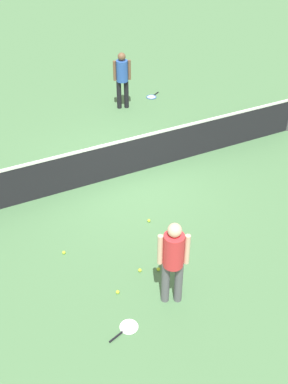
% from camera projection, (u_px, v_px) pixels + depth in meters
% --- Properties ---
extents(ground_plane, '(40.00, 40.00, 0.00)m').
position_uv_depth(ground_plane, '(124.00, 175.00, 11.27)').
color(ground_plane, '#4C7A4C').
extents(court_net, '(10.09, 0.09, 1.07)m').
position_uv_depth(court_net, '(124.00, 157.00, 10.98)').
color(court_net, '#4C4C51').
rests_on(court_net, ground_plane).
extents(player_near_side, '(0.51, 0.45, 1.70)m').
position_uv_depth(player_near_side, '(173.00, 257.00, 7.54)').
color(player_near_side, '#595960').
rests_on(player_near_side, ground_plane).
extents(player_far_side, '(0.52, 0.43, 1.70)m').
position_uv_depth(player_far_side, '(122.00, 76.00, 13.66)').
color(player_far_side, black).
rests_on(player_far_side, ground_plane).
extents(tennis_racket_near_player, '(0.61, 0.40, 0.03)m').
position_uv_depth(tennis_racket_near_player, '(128.00, 328.00, 7.63)').
color(tennis_racket_near_player, white).
rests_on(tennis_racket_near_player, ground_plane).
extents(tennis_racket_far_player, '(0.59, 0.45, 0.03)m').
position_uv_depth(tennis_racket_far_player, '(152.00, 97.00, 14.85)').
color(tennis_racket_far_player, blue).
rests_on(tennis_racket_far_player, ground_plane).
extents(tennis_ball_by_net, '(0.07, 0.07, 0.07)m').
position_uv_depth(tennis_ball_by_net, '(158.00, 269.00, 8.68)').
color(tennis_ball_by_net, '#C6E033').
rests_on(tennis_ball_by_net, ground_plane).
extents(tennis_ball_midcourt, '(0.07, 0.07, 0.07)m').
position_uv_depth(tennis_ball_midcourt, '(140.00, 270.00, 8.66)').
color(tennis_ball_midcourt, '#C6E033').
rests_on(tennis_ball_midcourt, ground_plane).
extents(tennis_ball_baseline, '(0.07, 0.07, 0.07)m').
position_uv_depth(tennis_ball_baseline, '(118.00, 292.00, 8.23)').
color(tennis_ball_baseline, '#C6E033').
rests_on(tennis_ball_baseline, ground_plane).
extents(tennis_ball_stray_left, '(0.07, 0.07, 0.07)m').
position_uv_depth(tennis_ball_stray_left, '(149.00, 221.00, 9.82)').
color(tennis_ball_stray_left, '#C6E033').
rests_on(tennis_ball_stray_left, ground_plane).
extents(tennis_ball_stray_right, '(0.07, 0.07, 0.07)m').
position_uv_depth(tennis_ball_stray_right, '(64.00, 253.00, 9.04)').
color(tennis_ball_stray_right, '#C6E033').
rests_on(tennis_ball_stray_right, ground_plane).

